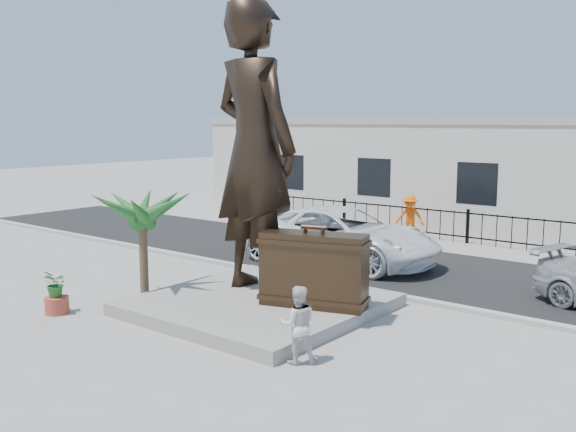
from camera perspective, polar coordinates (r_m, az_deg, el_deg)
name	(u,v)px	position (r m, az deg, el deg)	size (l,w,h in m)	color
ground	(232,330)	(14.35, -5.04, -10.06)	(100.00, 100.00, 0.00)	#9E9991
street	(406,266)	(20.67, 10.41, -4.39)	(40.00, 7.00, 0.01)	black
curb	(345,286)	(17.72, 5.06, -6.25)	(40.00, 0.25, 0.12)	#A5A399
far_sidewalk	(458,247)	(24.21, 14.88, -2.65)	(40.00, 2.50, 0.02)	#9E9991
plinth	(259,304)	(15.68, -2.59, -7.84)	(5.20, 5.20, 0.30)	gray
fence	(468,228)	(24.83, 15.67, -1.02)	(22.00, 0.10, 1.20)	black
building	(509,177)	(28.54, 19.08, 3.26)	(28.00, 7.00, 4.40)	silver
statue	(255,148)	(15.85, -2.97, 6.04)	(2.61, 1.72, 7.17)	black
suitcase	(314,270)	(14.80, 2.31, -4.80)	(2.43, 0.77, 1.71)	#332315
tourist	(298,325)	(12.23, 0.87, -9.63)	(0.73, 0.57, 1.50)	silver
car_white	(341,236)	(20.64, 4.73, -1.75)	(2.97, 6.44, 1.79)	white
worker	(410,217)	(25.20, 10.77, -0.09)	(1.10, 0.63, 1.70)	#F25E0C
palm_tree	(145,299)	(17.09, -12.59, -7.18)	(1.80, 1.80, 3.20)	#205A22
planter	(57,305)	(16.36, -19.85, -7.47)	(0.56, 0.56, 0.40)	#AB422D
shrub	(56,284)	(16.23, -19.94, -5.68)	(0.58, 0.51, 0.65)	#226822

